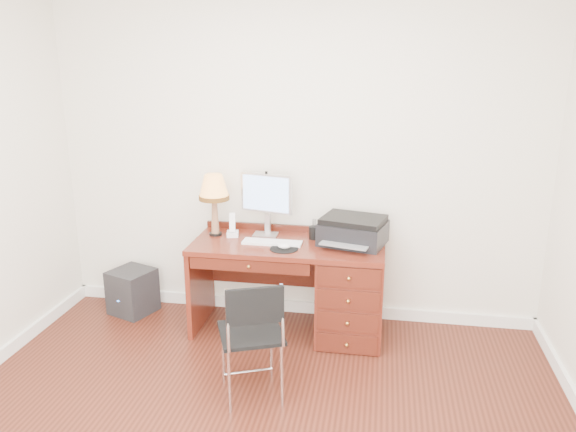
% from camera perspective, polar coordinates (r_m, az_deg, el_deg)
% --- Properties ---
extents(room_shell, '(4.00, 4.00, 4.00)m').
position_cam_1_polar(room_shell, '(4.01, -1.92, -15.83)').
color(room_shell, silver).
rests_on(room_shell, ground).
extents(desk, '(1.50, 0.67, 0.75)m').
position_cam_1_polar(desk, '(4.48, 4.12, -7.03)').
color(desk, maroon).
rests_on(desk, ground).
extents(monitor, '(0.44, 0.19, 0.51)m').
position_cam_1_polar(monitor, '(4.50, -2.28, 1.97)').
color(monitor, silver).
rests_on(monitor, desk).
extents(keyboard, '(0.47, 0.14, 0.02)m').
position_cam_1_polar(keyboard, '(4.37, -1.61, -2.70)').
color(keyboard, white).
rests_on(keyboard, desk).
extents(mouse_pad, '(0.22, 0.22, 0.04)m').
position_cam_1_polar(mouse_pad, '(4.25, -0.41, -3.23)').
color(mouse_pad, black).
rests_on(mouse_pad, desk).
extents(printer, '(0.56, 0.48, 0.21)m').
position_cam_1_polar(printer, '(4.37, 6.63, -1.47)').
color(printer, black).
rests_on(printer, desk).
extents(leg_lamp, '(0.25, 0.25, 0.50)m').
position_cam_1_polar(leg_lamp, '(4.52, -7.53, 2.53)').
color(leg_lamp, black).
rests_on(leg_lamp, desk).
extents(phone, '(0.11, 0.11, 0.20)m').
position_cam_1_polar(phone, '(4.55, -5.66, -1.37)').
color(phone, white).
rests_on(phone, desk).
extents(pen_cup, '(0.08, 0.08, 0.10)m').
position_cam_1_polar(pen_cup, '(4.47, 2.66, -1.70)').
color(pen_cup, black).
rests_on(pen_cup, desk).
extents(chair, '(0.51, 0.52, 0.84)m').
position_cam_1_polar(chair, '(3.61, -4.04, -11.34)').
color(chair, black).
rests_on(chair, ground).
extents(equipment_box, '(0.43, 0.43, 0.38)m').
position_cam_1_polar(equipment_box, '(5.09, -15.51, -7.37)').
color(equipment_box, black).
rests_on(equipment_box, ground).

